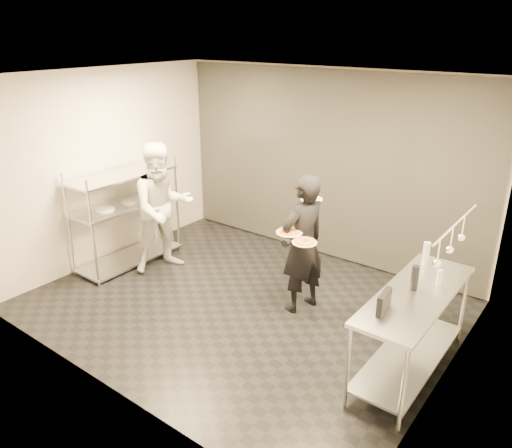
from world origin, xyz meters
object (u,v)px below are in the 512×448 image
Objects in this scene: bottle_green at (426,254)px; bottle_dark at (415,278)px; pos_monitor at (384,302)px; waiter at (303,244)px; pass_rack at (126,213)px; chef at (163,208)px; prep_counter at (413,319)px; salad_plate at (312,198)px; pizza_plate_far at (305,242)px; bottle_clear at (439,278)px; pizza_plate_near at (289,231)px.

bottle_dark is at bearing -80.45° from bottle_green.
bottle_dark is at bearing 77.60° from pos_monitor.
pass_rack is at bearing -65.82° from waiter.
bottle_green is at bearing -58.81° from chef.
chef is (-3.73, 0.18, 0.30)m from prep_counter.
chef is 2.19m from salad_plate.
pizza_plate_far is at bearing -64.67° from salad_plate.
pos_monitor is at bearing -28.33° from pizza_plate_far.
bottle_dark is at bearing -126.27° from bottle_clear.
chef reaches higher than bottle_clear.
bottle_green reaches higher than pos_monitor.
bottle_dark is (1.33, -0.13, 0.01)m from pizza_plate_far.
salad_plate is at bearing 155.49° from prep_counter.
chef is at bearing 179.66° from pizza_plate_far.
chef is (-2.18, -0.23, 0.06)m from waiter.
salad_plate reaches higher than bottle_green.
chef is at bearing -172.92° from bottle_green.
bottle_clear is 0.67× the size of bottle_dark.
bottle_green is (1.51, -0.13, -0.29)m from salad_plate.
pos_monitor is 1.14m from bottle_green.
pizza_plate_near is at bearing -87.03° from salad_plate.
bottle_dark is at bearing -24.01° from salad_plate.
pizza_plate_far is at bearing -66.23° from chef.
waiter is 1.55m from bottle_dark.
pass_rack reaches higher than bottle_dark.
salad_plate is at bearing 115.33° from pizza_plate_far.
pass_rack reaches higher than pizza_plate_far.
waiter is 6.09× the size of pizza_plate_far.
bottle_dark is (-0.05, 0.04, 0.42)m from prep_counter.
pizza_plate_near is 1.83× the size of bottle_clear.
chef is 3.68m from pos_monitor.
waiter reaches higher than pizza_plate_far.
pos_monitor reaches higher than pizza_plate_far.
waiter is at bearing 165.09° from prep_counter.
pos_monitor reaches higher than prep_counter.
pass_rack reaches higher than pos_monitor.
waiter is at bearing 142.22° from pos_monitor.
bottle_green is at bearing 14.86° from pizza_plate_near.
pizza_plate_near is at bearing -165.14° from bottle_green.
pass_rack is 0.92× the size of waiter.
bottle_green is at bearing 114.47° from waiter.
pass_rack is 6.08× the size of pos_monitor.
bottle_green is (4.18, 0.63, 0.28)m from pass_rack.
pass_rack reaches higher than salad_plate.
pizza_plate_far is 1.50m from bottle_clear.
pizza_plate_near is 1.53m from bottle_green.
salad_plate is 1.54m from bottle_green.
pizza_plate_near is 1.17× the size of bottle_green.
bottle_dark is (0.07, 0.55, 0.03)m from pos_monitor.
salad_plate is at bearing -146.78° from waiter.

